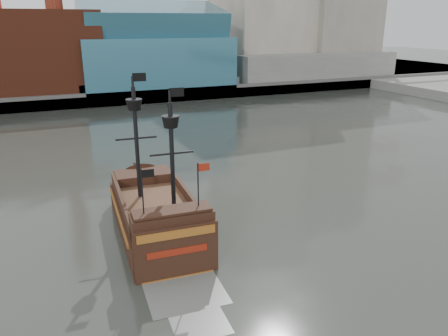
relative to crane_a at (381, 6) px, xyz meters
name	(u,v)px	position (x,y,z in m)	size (l,w,h in m)	color
ground	(290,273)	(-78.63, -82.00, -19.11)	(400.00, 400.00, 0.00)	#252823
promenade_far	(93,81)	(-78.63, 10.00, -18.11)	(220.00, 60.00, 2.00)	slate
seawall	(114,99)	(-78.63, -19.50, -17.81)	(220.00, 1.00, 2.60)	#4C4C49
crane_a	(381,6)	(0.00, 0.00, 0.00)	(22.50, 4.00, 32.25)	slate
crane_b	(381,20)	(9.60, 10.00, -3.54)	(19.10, 4.00, 26.25)	slate
pirate_ship	(157,219)	(-84.81, -73.34, -17.99)	(6.10, 16.88, 12.43)	black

